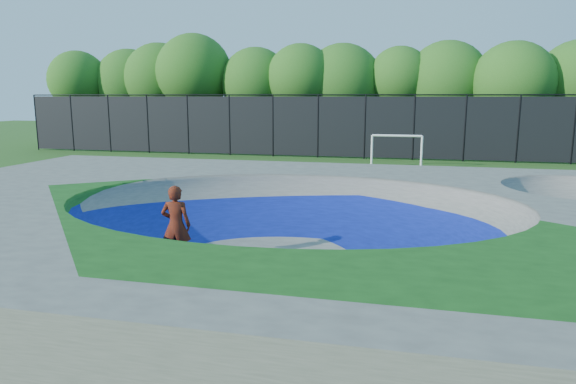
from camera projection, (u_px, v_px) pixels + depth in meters
name	position (u px, v px, depth m)	size (l,w,h in m)	color
ground	(290.00, 259.00, 12.56)	(120.00, 120.00, 0.00)	#265116
skate_deck	(290.00, 230.00, 12.42)	(22.00, 14.00, 1.50)	gray
skater	(176.00, 225.00, 12.04)	(0.69, 0.46, 1.91)	#B1300E
skateboard	(178.00, 263.00, 12.21)	(0.78, 0.22, 0.05)	black
soccer_goal	(397.00, 145.00, 28.18)	(2.81, 0.12, 1.85)	white
fence	(365.00, 126.00, 32.27)	(48.09, 0.09, 4.04)	black
treeline	(355.00, 80.00, 36.85)	(51.12, 7.62, 8.56)	#483424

